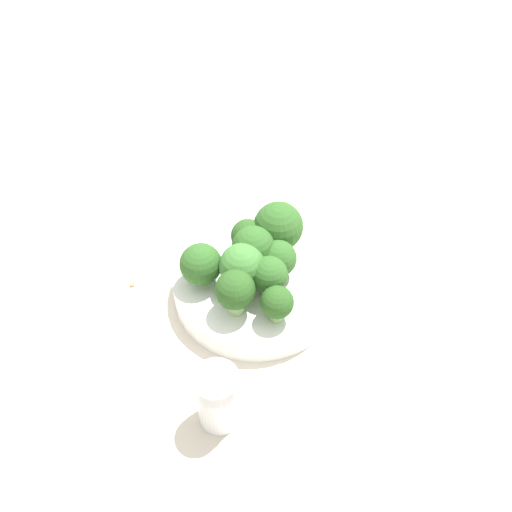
# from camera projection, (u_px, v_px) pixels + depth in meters

# --- Properties ---
(ground_plane) EXTENTS (3.00, 3.00, 0.00)m
(ground_plane) POSITION_uv_depth(u_px,v_px,m) (256.00, 293.00, 0.59)
(ground_plane) COLOR beige
(bowl) EXTENTS (0.19, 0.19, 0.03)m
(bowl) POSITION_uv_depth(u_px,v_px,m) (256.00, 285.00, 0.58)
(bowl) COLOR white
(bowl) RESTS_ON ground_plane
(broccoli_floret_0) EXTENTS (0.05, 0.05, 0.06)m
(broccoli_floret_0) POSITION_uv_depth(u_px,v_px,m) (243.00, 267.00, 0.54)
(broccoli_floret_0) COLOR #84AD66
(broccoli_floret_0) RESTS_ON bowl
(broccoli_floret_1) EXTENTS (0.04, 0.04, 0.06)m
(broccoli_floret_1) POSITION_uv_depth(u_px,v_px,m) (235.00, 291.00, 0.51)
(broccoli_floret_1) COLOR #8EB770
(broccoli_floret_1) RESTS_ON bowl
(broccoli_floret_2) EXTENTS (0.04, 0.04, 0.05)m
(broccoli_floret_2) POSITION_uv_depth(u_px,v_px,m) (278.00, 259.00, 0.56)
(broccoli_floret_2) COLOR #8EB770
(broccoli_floret_2) RESTS_ON bowl
(broccoli_floret_3) EXTENTS (0.05, 0.05, 0.06)m
(broccoli_floret_3) POSITION_uv_depth(u_px,v_px,m) (253.00, 248.00, 0.56)
(broccoli_floret_3) COLOR #7A9E5B
(broccoli_floret_3) RESTS_ON bowl
(broccoli_floret_4) EXTENTS (0.04, 0.04, 0.05)m
(broccoli_floret_4) POSITION_uv_depth(u_px,v_px,m) (269.00, 276.00, 0.53)
(broccoli_floret_4) COLOR #8EB770
(broccoli_floret_4) RESTS_ON bowl
(broccoli_floret_5) EXTENTS (0.04, 0.04, 0.04)m
(broccoli_floret_5) POSITION_uv_depth(u_px,v_px,m) (277.00, 303.00, 0.51)
(broccoli_floret_5) COLOR #84AD66
(broccoli_floret_5) RESTS_ON bowl
(broccoli_floret_6) EXTENTS (0.06, 0.06, 0.07)m
(broccoli_floret_6) POSITION_uv_depth(u_px,v_px,m) (278.00, 227.00, 0.58)
(broccoli_floret_6) COLOR #7A9E5B
(broccoli_floret_6) RESTS_ON bowl
(broccoli_floret_7) EXTENTS (0.04, 0.04, 0.05)m
(broccoli_floret_7) POSITION_uv_depth(u_px,v_px,m) (248.00, 237.00, 0.58)
(broccoli_floret_7) COLOR #7A9E5B
(broccoli_floret_7) RESTS_ON bowl
(broccoli_floret_8) EXTENTS (0.05, 0.05, 0.05)m
(broccoli_floret_8) POSITION_uv_depth(u_px,v_px,m) (201.00, 265.00, 0.55)
(broccoli_floret_8) COLOR #84AD66
(broccoli_floret_8) RESTS_ON bowl
(pepper_shaker) EXTENTS (0.04, 0.04, 0.07)m
(pepper_shaker) POSITION_uv_depth(u_px,v_px,m) (218.00, 398.00, 0.46)
(pepper_shaker) COLOR silver
(pepper_shaker) RESTS_ON ground_plane
(almond_crumb_0) EXTENTS (0.01, 0.01, 0.01)m
(almond_crumb_0) POSITION_uv_depth(u_px,v_px,m) (286.00, 202.00, 0.71)
(almond_crumb_0) COLOR tan
(almond_crumb_0) RESTS_ON ground_plane
(almond_crumb_1) EXTENTS (0.01, 0.01, 0.01)m
(almond_crumb_1) POSITION_uv_depth(u_px,v_px,m) (323.00, 252.00, 0.64)
(almond_crumb_1) COLOR #AD7F4C
(almond_crumb_1) RESTS_ON ground_plane
(almond_crumb_2) EXTENTS (0.01, 0.01, 0.01)m
(almond_crumb_2) POSITION_uv_depth(u_px,v_px,m) (132.00, 283.00, 0.60)
(almond_crumb_2) COLOR tan
(almond_crumb_2) RESTS_ON ground_plane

